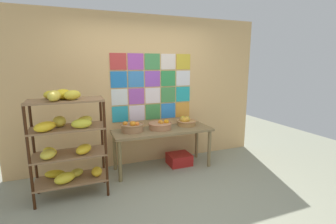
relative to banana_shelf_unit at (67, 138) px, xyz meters
name	(u,v)px	position (x,y,z in m)	size (l,w,h in m)	color
ground	(179,206)	(1.27, -0.78, -0.83)	(9.15, 9.15, 0.00)	gray
back_wall_with_art	(143,91)	(1.28, 0.82, 0.48)	(4.51, 0.07, 2.60)	#E0B06F
banana_shelf_unit	(67,138)	(0.00, 0.00, 0.00)	(0.93, 0.54, 1.46)	#391C0B
display_table	(163,134)	(1.49, 0.40, -0.22)	(1.68, 0.59, 0.69)	olive
fruit_basket_right	(160,125)	(1.46, 0.44, -0.07)	(0.40, 0.40, 0.16)	#B47B52
fruit_basket_back_right	(132,127)	(0.98, 0.46, -0.06)	(0.38, 0.38, 0.19)	#9F754E
fruit_basket_left	(186,122)	(1.97, 0.50, -0.06)	(0.34, 0.34, 0.17)	#B48449
produce_crate_under_table	(179,159)	(1.81, 0.43, -0.73)	(0.40, 0.35, 0.20)	#AB1E1A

